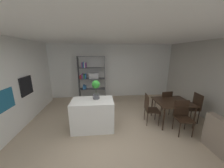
{
  "coord_description": "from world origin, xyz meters",
  "views": [
    {
      "loc": [
        -0.25,
        -2.93,
        2.22
      ],
      "look_at": [
        0.12,
        1.06,
        1.2
      ],
      "focal_mm": 19.33,
      "sensor_mm": 36.0,
      "label": 1
    }
  ],
  "objects_px": {
    "dining_table": "(172,103)",
    "dining_chair_far": "(165,101)",
    "built_in_oven": "(26,86)",
    "kitchen_island": "(93,114)",
    "dining_chair_island_side": "(149,107)",
    "dining_chair_near": "(182,114)",
    "potted_plant_on_island": "(96,88)",
    "dining_chair_window_side": "(194,105)",
    "open_bookshelf": "(91,77)"
  },
  "relations": [
    {
      "from": "dining_table",
      "to": "dining_chair_near",
      "type": "relative_size",
      "value": 1.16
    },
    {
      "from": "potted_plant_on_island",
      "to": "dining_chair_window_side",
      "type": "relative_size",
      "value": 0.58
    },
    {
      "from": "built_in_oven",
      "to": "dining_chair_far",
      "type": "xyz_separation_m",
      "value": [
        4.66,
        -0.03,
        -0.67
      ]
    },
    {
      "from": "dining_chair_island_side",
      "to": "built_in_oven",
      "type": "bearing_deg",
      "value": 89.78
    },
    {
      "from": "built_in_oven",
      "to": "dining_chair_far",
      "type": "height_order",
      "value": "built_in_oven"
    },
    {
      "from": "kitchen_island",
      "to": "dining_chair_island_side",
      "type": "height_order",
      "value": "dining_chair_island_side"
    },
    {
      "from": "dining_chair_far",
      "to": "dining_chair_island_side",
      "type": "bearing_deg",
      "value": 23.58
    },
    {
      "from": "dining_chair_far",
      "to": "dining_table",
      "type": "bearing_deg",
      "value": 79.81
    },
    {
      "from": "kitchen_island",
      "to": "dining_chair_near",
      "type": "xyz_separation_m",
      "value": [
        2.54,
        -0.39,
        0.09
      ]
    },
    {
      "from": "open_bookshelf",
      "to": "dining_table",
      "type": "xyz_separation_m",
      "value": [
        2.75,
        -2.31,
        -0.46
      ]
    },
    {
      "from": "dining_chair_far",
      "to": "dining_chair_near",
      "type": "bearing_deg",
      "value": 81.21
    },
    {
      "from": "dining_chair_window_side",
      "to": "dining_chair_near",
      "type": "bearing_deg",
      "value": -51.13
    },
    {
      "from": "dining_chair_window_side",
      "to": "built_in_oven",
      "type": "bearing_deg",
      "value": -90.06
    },
    {
      "from": "dining_table",
      "to": "dining_chair_near",
      "type": "distance_m",
      "value": 0.51
    },
    {
      "from": "kitchen_island",
      "to": "dining_table",
      "type": "height_order",
      "value": "kitchen_island"
    },
    {
      "from": "potted_plant_on_island",
      "to": "open_bookshelf",
      "type": "xyz_separation_m",
      "value": [
        -0.33,
        2.3,
        -0.12
      ]
    },
    {
      "from": "potted_plant_on_island",
      "to": "open_bookshelf",
      "type": "relative_size",
      "value": 0.27
    },
    {
      "from": "dining_chair_island_side",
      "to": "dining_chair_window_side",
      "type": "xyz_separation_m",
      "value": [
        1.52,
        -0.02,
        0.0
      ]
    },
    {
      "from": "built_in_oven",
      "to": "kitchen_island",
      "type": "relative_size",
      "value": 0.49
    },
    {
      "from": "built_in_oven",
      "to": "open_bookshelf",
      "type": "height_order",
      "value": "open_bookshelf"
    },
    {
      "from": "dining_chair_island_side",
      "to": "dining_chair_near",
      "type": "relative_size",
      "value": 1.04
    },
    {
      "from": "kitchen_island",
      "to": "potted_plant_on_island",
      "type": "distance_m",
      "value": 0.81
    },
    {
      "from": "dining_table",
      "to": "dining_chair_window_side",
      "type": "height_order",
      "value": "dining_chair_window_side"
    },
    {
      "from": "built_in_oven",
      "to": "potted_plant_on_island",
      "type": "height_order",
      "value": "built_in_oven"
    },
    {
      "from": "open_bookshelf",
      "to": "built_in_oven",
      "type": "bearing_deg",
      "value": -136.66
    },
    {
      "from": "built_in_oven",
      "to": "dining_chair_near",
      "type": "relative_size",
      "value": 0.64
    },
    {
      "from": "dining_table",
      "to": "built_in_oven",
      "type": "bearing_deg",
      "value": 173.5
    },
    {
      "from": "dining_table",
      "to": "kitchen_island",
      "type": "bearing_deg",
      "value": -177.55
    },
    {
      "from": "dining_chair_window_side",
      "to": "dining_chair_far",
      "type": "height_order",
      "value": "dining_chair_window_side"
    },
    {
      "from": "potted_plant_on_island",
      "to": "dining_chair_near",
      "type": "bearing_deg",
      "value": -11.8
    },
    {
      "from": "built_in_oven",
      "to": "kitchen_island",
      "type": "height_order",
      "value": "built_in_oven"
    },
    {
      "from": "kitchen_island",
      "to": "open_bookshelf",
      "type": "xyz_separation_m",
      "value": [
        -0.22,
        2.42,
        0.67
      ]
    },
    {
      "from": "kitchen_island",
      "to": "potted_plant_on_island",
      "type": "relative_size",
      "value": 2.15
    },
    {
      "from": "kitchen_island",
      "to": "dining_chair_window_side",
      "type": "distance_m",
      "value": 3.29
    },
    {
      "from": "kitchen_island",
      "to": "potted_plant_on_island",
      "type": "bearing_deg",
      "value": 46.64
    },
    {
      "from": "built_in_oven",
      "to": "open_bookshelf",
      "type": "distance_m",
      "value": 2.6
    },
    {
      "from": "kitchen_island",
      "to": "built_in_oven",
      "type": "bearing_deg",
      "value": 163.18
    },
    {
      "from": "built_in_oven",
      "to": "dining_chair_island_side",
      "type": "relative_size",
      "value": 0.61
    },
    {
      "from": "open_bookshelf",
      "to": "dining_chair_far",
      "type": "bearing_deg",
      "value": -33.21
    },
    {
      "from": "potted_plant_on_island",
      "to": "dining_chair_far",
      "type": "relative_size",
      "value": 0.61
    },
    {
      "from": "potted_plant_on_island",
      "to": "dining_chair_near",
      "type": "distance_m",
      "value": 2.58
    },
    {
      "from": "built_in_oven",
      "to": "kitchen_island",
      "type": "xyz_separation_m",
      "value": [
        2.11,
        -0.64,
        -0.77
      ]
    },
    {
      "from": "dining_table",
      "to": "dining_chair_island_side",
      "type": "xyz_separation_m",
      "value": [
        -0.76,
        0.01,
        -0.1
      ]
    },
    {
      "from": "dining_chair_island_side",
      "to": "kitchen_island",
      "type": "bearing_deg",
      "value": 101.28
    },
    {
      "from": "open_bookshelf",
      "to": "dining_chair_window_side",
      "type": "distance_m",
      "value": 4.24
    },
    {
      "from": "dining_chair_island_side",
      "to": "dining_chair_far",
      "type": "distance_m",
      "value": 0.91
    },
    {
      "from": "dining_chair_near",
      "to": "dining_chair_window_side",
      "type": "bearing_deg",
      "value": 39.0
    },
    {
      "from": "dining_chair_island_side",
      "to": "dining_chair_near",
      "type": "bearing_deg",
      "value": -116.23
    },
    {
      "from": "potted_plant_on_island",
      "to": "dining_chair_far",
      "type": "height_order",
      "value": "potted_plant_on_island"
    },
    {
      "from": "dining_table",
      "to": "dining_chair_far",
      "type": "xyz_separation_m",
      "value": [
        0.01,
        0.5,
        -0.11
      ]
    }
  ]
}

